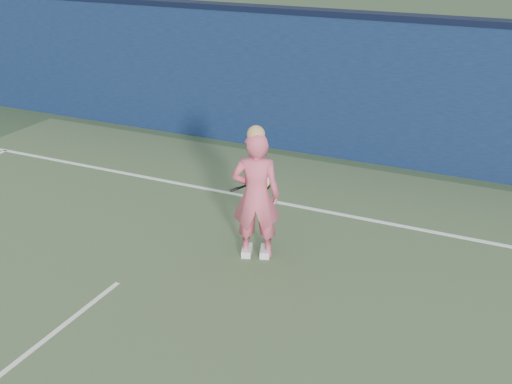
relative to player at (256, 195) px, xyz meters
The scene contains 6 objects.
ground 2.79m from the player, 116.92° to the right, with size 80.00×80.00×0.00m, color #303F27.
backstop_wall 4.32m from the player, 106.21° to the left, with size 24.00×0.40×2.50m, color #0D1839.
wall_cap 4.63m from the player, 106.21° to the left, with size 24.00×0.42×0.10m, color black.
player is the anchor object (origin of this frame).
racket 0.48m from the player, 109.70° to the left, with size 0.49×0.39×0.32m.
court_lines 3.07m from the player, 114.02° to the right, with size 11.00×12.04×0.01m.
Camera 1 is at (4.36, -4.32, 4.07)m, focal length 45.00 mm.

